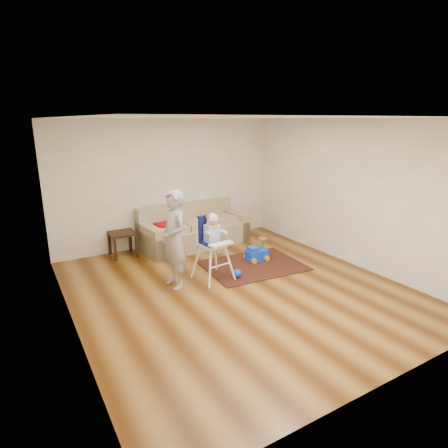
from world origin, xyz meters
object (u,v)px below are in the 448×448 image
ride_on_toy (257,250)px  toy_ball (237,273)px  sofa (195,226)px  adult (174,240)px  side_table (123,244)px  high_chair (213,248)px

ride_on_toy → toy_ball: size_ratio=3.03×
sofa → adult: size_ratio=1.50×
ride_on_toy → toy_ball: bearing=-146.2°
ride_on_toy → adult: size_ratio=0.27×
sofa → adult: bearing=-130.6°
toy_ball → adult: size_ratio=0.09×
sofa → side_table: sofa is taller
side_table → high_chair: size_ratio=0.42×
ride_on_toy → high_chair: size_ratio=0.37×
sofa → toy_ball: sofa is taller
side_table → toy_ball: (1.39, -2.14, -0.16)m
sofa → ride_on_toy: size_ratio=5.52×
sofa → ride_on_toy: 1.60m
high_chair → adult: 0.72m
high_chair → side_table: bearing=110.6°
side_table → high_chair: high_chair is taller
sofa → toy_ball: size_ratio=16.76×
toy_ball → ride_on_toy: bearing=33.4°
sofa → adult: adult is taller
toy_ball → side_table: bearing=123.1°
ride_on_toy → side_table: bearing=143.5°
high_chair → ride_on_toy: bearing=8.5°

